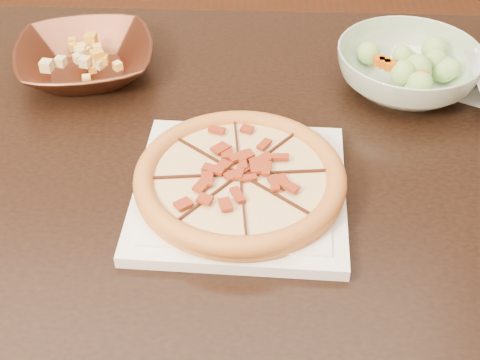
{
  "coord_description": "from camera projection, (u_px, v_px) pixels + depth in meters",
  "views": [
    {
      "loc": [
        0.31,
        -1.03,
        1.4
      ],
      "look_at": [
        0.28,
        -0.33,
        0.78
      ],
      "focal_mm": 50.0,
      "sensor_mm": 36.0,
      "label": 1
    }
  ],
  "objects": [
    {
      "name": "mixed_dish",
      "position": [
        81.0,
        38.0,
        1.15
      ],
      "size": [
        0.11,
        0.11,
        0.03
      ],
      "color": "#D5BF80",
      "rests_on": "bronze_bowl"
    },
    {
      "name": "plate",
      "position": [
        240.0,
        190.0,
        0.95
      ],
      "size": [
        0.31,
        0.31,
        0.02
      ],
      "color": "white",
      "rests_on": "dining_table"
    },
    {
      "name": "salad_bowl",
      "position": [
        407.0,
        70.0,
        1.14
      ],
      "size": [
        0.32,
        0.32,
        0.08
      ],
      "primitive_type": "imported",
      "rotation": [
        0.0,
        0.0,
        0.38
      ],
      "color": "#B4CFBD",
      "rests_on": "dining_table"
    },
    {
      "name": "pizza",
      "position": [
        240.0,
        178.0,
        0.93
      ],
      "size": [
        0.3,
        0.3,
        0.03
      ],
      "color": "gold",
      "rests_on": "plate"
    },
    {
      "name": "floor",
      "position": [
        135.0,
        325.0,
        1.71
      ],
      "size": [
        4.0,
        4.0,
        0.02
      ],
      "primitive_type": "cube",
      "color": "#562410",
      "rests_on": "ground"
    },
    {
      "name": "bronze_bowl",
      "position": [
        86.0,
        60.0,
        1.18
      ],
      "size": [
        0.28,
        0.28,
        0.06
      ],
      "primitive_type": "imported",
      "rotation": [
        0.0,
        0.0,
        0.2
      ],
      "color": "brown",
      "rests_on": "dining_table"
    },
    {
      "name": "dining_table",
      "position": [
        193.0,
        188.0,
        1.13
      ],
      "size": [
        1.35,
        0.87,
        0.75
      ],
      "color": "black",
      "rests_on": "floor"
    },
    {
      "name": "salad",
      "position": [
        412.0,
        41.0,
        1.1
      ],
      "size": [
        0.12,
        0.11,
        0.04
      ],
      "color": "#AEE777",
      "rests_on": "salad_bowl"
    }
  ]
}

